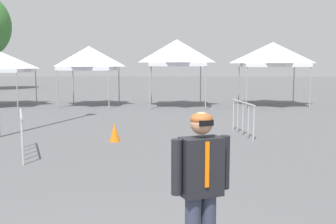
{
  "coord_description": "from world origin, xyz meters",
  "views": [
    {
      "loc": [
        0.61,
        -3.34,
        2.26
      ],
      "look_at": [
        0.43,
        4.66,
        1.3
      ],
      "focal_mm": 43.06,
      "sensor_mm": 36.0,
      "label": 1
    }
  ],
  "objects_px": {
    "canopy_tent_center": "(177,53)",
    "crowd_barrier_mid_lot": "(21,126)",
    "person_foreground": "(201,184)",
    "crowd_barrier_by_lift": "(243,112)",
    "canopy_tent_behind_center": "(273,55)",
    "traffic_cone_lot_center": "(115,132)",
    "canopy_tent_far_left": "(89,58)"
  },
  "relations": [
    {
      "from": "crowd_barrier_mid_lot",
      "to": "canopy_tent_behind_center",
      "type": "bearing_deg",
      "value": 53.81
    },
    {
      "from": "person_foreground",
      "to": "traffic_cone_lot_center",
      "type": "xyz_separation_m",
      "value": [
        -2.07,
        7.58,
        -0.76
      ]
    },
    {
      "from": "canopy_tent_center",
      "to": "crowd_barrier_mid_lot",
      "type": "distance_m",
      "value": 12.58
    },
    {
      "from": "person_foreground",
      "to": "canopy_tent_far_left",
      "type": "bearing_deg",
      "value": 105.69
    },
    {
      "from": "canopy_tent_center",
      "to": "traffic_cone_lot_center",
      "type": "relative_size",
      "value": 6.48
    },
    {
      "from": "person_foreground",
      "to": "crowd_barrier_by_lift",
      "type": "relative_size",
      "value": 0.86
    },
    {
      "from": "person_foreground",
      "to": "crowd_barrier_mid_lot",
      "type": "bearing_deg",
      "value": 125.59
    },
    {
      "from": "canopy_tent_center",
      "to": "canopy_tent_behind_center",
      "type": "bearing_deg",
      "value": 4.99
    },
    {
      "from": "person_foreground",
      "to": "canopy_tent_behind_center",
      "type": "bearing_deg",
      "value": 74.74
    },
    {
      "from": "canopy_tent_far_left",
      "to": "canopy_tent_center",
      "type": "height_order",
      "value": "canopy_tent_center"
    },
    {
      "from": "canopy_tent_center",
      "to": "person_foreground",
      "type": "relative_size",
      "value": 1.99
    },
    {
      "from": "canopy_tent_far_left",
      "to": "canopy_tent_center",
      "type": "distance_m",
      "value": 4.76
    },
    {
      "from": "canopy_tent_behind_center",
      "to": "traffic_cone_lot_center",
      "type": "xyz_separation_m",
      "value": [
        -6.97,
        -10.36,
        -2.49
      ]
    },
    {
      "from": "person_foreground",
      "to": "traffic_cone_lot_center",
      "type": "height_order",
      "value": "person_foreground"
    },
    {
      "from": "person_foreground",
      "to": "crowd_barrier_by_lift",
      "type": "distance_m",
      "value": 8.87
    },
    {
      "from": "canopy_tent_behind_center",
      "to": "person_foreground",
      "type": "height_order",
      "value": "canopy_tent_behind_center"
    },
    {
      "from": "person_foreground",
      "to": "traffic_cone_lot_center",
      "type": "bearing_deg",
      "value": 105.3
    },
    {
      "from": "person_foreground",
      "to": "crowd_barrier_by_lift",
      "type": "bearing_deg",
      "value": 78.02
    },
    {
      "from": "crowd_barrier_mid_lot",
      "to": "canopy_tent_center",
      "type": "bearing_deg",
      "value": 72.13
    },
    {
      "from": "canopy_tent_far_left",
      "to": "person_foreground",
      "type": "distance_m",
      "value": 18.57
    },
    {
      "from": "canopy_tent_far_left",
      "to": "traffic_cone_lot_center",
      "type": "height_order",
      "value": "canopy_tent_far_left"
    },
    {
      "from": "person_foreground",
      "to": "crowd_barrier_mid_lot",
      "type": "height_order",
      "value": "person_foreground"
    },
    {
      "from": "crowd_barrier_by_lift",
      "to": "canopy_tent_behind_center",
      "type": "bearing_deg",
      "value": 71.76
    },
    {
      "from": "crowd_barrier_mid_lot",
      "to": "crowd_barrier_by_lift",
      "type": "height_order",
      "value": "same"
    },
    {
      "from": "canopy_tent_center",
      "to": "crowd_barrier_mid_lot",
      "type": "xyz_separation_m",
      "value": [
        -3.81,
        -11.8,
        -2.09
      ]
    },
    {
      "from": "traffic_cone_lot_center",
      "to": "crowd_barrier_by_lift",
      "type": "bearing_deg",
      "value": 15.6
    },
    {
      "from": "canopy_tent_far_left",
      "to": "crowd_barrier_by_lift",
      "type": "bearing_deg",
      "value": -53.19
    },
    {
      "from": "canopy_tent_center",
      "to": "crowd_barrier_mid_lot",
      "type": "bearing_deg",
      "value": -107.87
    },
    {
      "from": "canopy_tent_behind_center",
      "to": "crowd_barrier_mid_lot",
      "type": "bearing_deg",
      "value": -126.19
    },
    {
      "from": "canopy_tent_behind_center",
      "to": "crowd_barrier_by_lift",
      "type": "height_order",
      "value": "canopy_tent_behind_center"
    },
    {
      "from": "canopy_tent_behind_center",
      "to": "traffic_cone_lot_center",
      "type": "relative_size",
      "value": 6.24
    },
    {
      "from": "canopy_tent_far_left",
      "to": "person_foreground",
      "type": "height_order",
      "value": "canopy_tent_far_left"
    }
  ]
}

